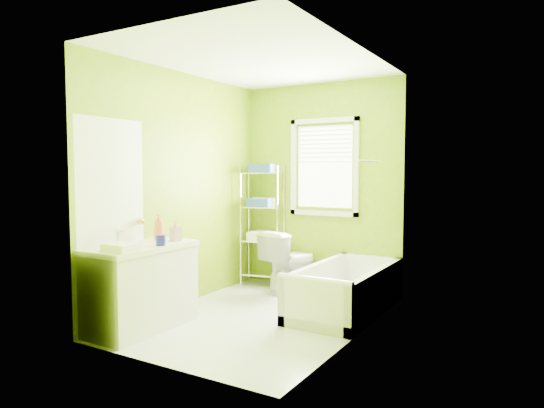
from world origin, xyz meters
The scene contains 9 objects.
ground centered at (0.00, 0.00, 0.00)m, with size 2.90×2.90×0.00m, color silver.
room_envelope centered at (0.00, 0.00, 1.55)m, with size 2.14×2.94×2.62m.
window centered at (0.05, 1.42, 1.61)m, with size 0.92×0.05×1.22m.
door centered at (-1.04, -1.00, 1.00)m, with size 0.09×0.80×2.00m.
right_wall_decor centered at (1.04, -0.02, 1.32)m, with size 0.04×1.48×1.17m.
bathtub centered at (0.67, 0.61, 0.17)m, with size 0.76×1.62×0.52m.
toilet centered at (-0.25, 1.09, 0.38)m, with size 0.43×0.75×0.77m, color white.
vanity centered at (-0.79, -0.89, 0.43)m, with size 0.55×1.07×1.07m.
wire_shelf_unit centered at (-0.73, 1.24, 0.97)m, with size 0.59×0.48×1.59m.
Camera 1 is at (2.59, -4.15, 1.51)m, focal length 32.00 mm.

